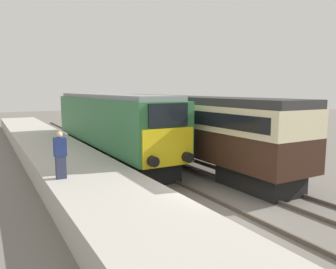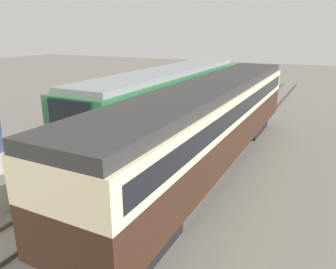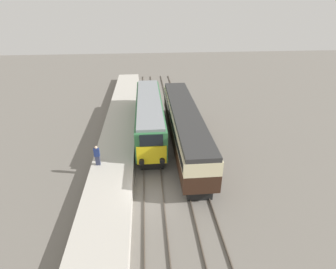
{
  "view_description": "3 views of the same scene",
  "coord_description": "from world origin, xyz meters",
  "views": [
    {
      "loc": [
        -6.86,
        -8.75,
        4.3
      ],
      "look_at": [
        0.0,
        3.3,
        2.38
      ],
      "focal_mm": 35.0,
      "sensor_mm": 36.0,
      "label": 1
    },
    {
      "loc": [
        7.91,
        -4.87,
        5.96
      ],
      "look_at": [
        1.7,
        7.3,
        1.6
      ],
      "focal_mm": 35.0,
      "sensor_mm": 36.0,
      "label": 2
    },
    {
      "loc": [
        -0.25,
        -15.16,
        13.25
      ],
      "look_at": [
        1.7,
        7.3,
        1.6
      ],
      "focal_mm": 28.0,
      "sensor_mm": 36.0,
      "label": 3
    }
  ],
  "objects": [
    {
      "name": "rails_near_track",
      "position": [
        0.0,
        5.0,
        0.07
      ],
      "size": [
        1.51,
        60.0,
        0.14
      ],
      "color": "#4C4238",
      "rests_on": "ground_plane"
    },
    {
      "name": "locomotive",
      "position": [
        0.0,
        10.73,
        2.25
      ],
      "size": [
        2.7,
        15.36,
        4.01
      ],
      "color": "black",
      "rests_on": "ground_plane"
    },
    {
      "name": "passenger_carriage",
      "position": [
        3.4,
        7.99,
        2.37
      ],
      "size": [
        2.75,
        17.73,
        3.91
      ],
      "color": "black",
      "rests_on": "ground_plane"
    },
    {
      "name": "platform_left",
      "position": [
        -3.3,
        8.0,
        0.51
      ],
      "size": [
        3.5,
        50.0,
        1.01
      ],
      "color": "#B7B2A8",
      "rests_on": "ground_plane"
    },
    {
      "name": "rails_far_track",
      "position": [
        3.4,
        5.0,
        0.07
      ],
      "size": [
        1.5,
        60.0,
        0.14
      ],
      "color": "#4C4238",
      "rests_on": "ground_plane"
    }
  ]
}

